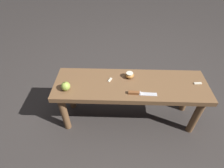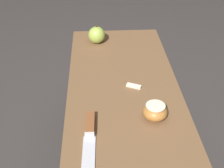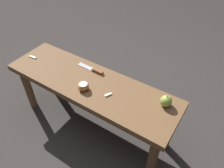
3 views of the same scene
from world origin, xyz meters
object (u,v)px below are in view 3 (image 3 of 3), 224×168
at_px(knife, 94,70).
at_px(apple_cut, 83,87).
at_px(wooden_bench, 91,90).
at_px(apple_whole, 166,101).

bearing_deg(knife, apple_cut, 109.01).
distance_m(wooden_bench, knife, 0.14).
distance_m(knife, apple_whole, 0.53).
relative_size(wooden_bench, knife, 5.71).
bearing_deg(apple_cut, knife, 107.04).
bearing_deg(apple_whole, apple_cut, -161.94).
relative_size(apple_whole, apple_cut, 1.09).
height_order(apple_whole, apple_cut, apple_whole).
relative_size(knife, apple_whole, 2.72).
bearing_deg(wooden_bench, apple_whole, 9.50).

